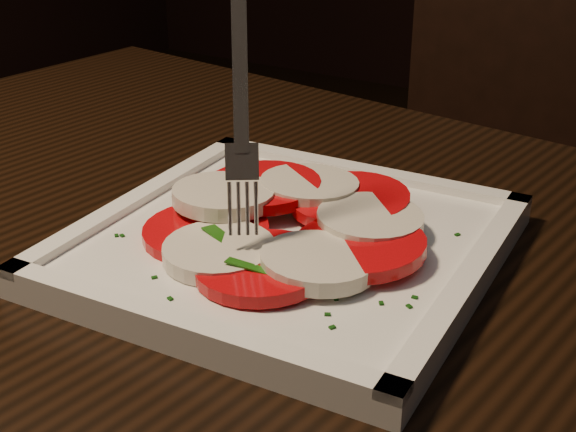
{
  "coord_description": "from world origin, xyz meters",
  "views": [
    {
      "loc": [
        0.15,
        -0.16,
        1.0
      ],
      "look_at": [
        -0.09,
        0.24,
        0.78
      ],
      "focal_mm": 50.0,
      "sensor_mm": 36.0,
      "label": 1
    }
  ],
  "objects": [
    {
      "name": "caprese_salad",
      "position": [
        -0.09,
        0.24,
        0.77
      ],
      "size": [
        0.21,
        0.2,
        0.02
      ],
      "color": "red",
      "rests_on": "plate"
    },
    {
      "name": "plate",
      "position": [
        -0.09,
        0.24,
        0.76
      ],
      "size": [
        0.27,
        0.27,
        0.01
      ],
      "primitive_type": "cube",
      "rotation": [
        0.0,
        0.0,
        0.06
      ],
      "color": "white",
      "rests_on": "table"
    },
    {
      "name": "chair",
      "position": [
        -0.1,
        0.88,
        0.53
      ],
      "size": [
        0.44,
        0.44,
        0.93
      ],
      "rotation": [
        0.0,
        0.0,
        0.04
      ],
      "color": "black",
      "rests_on": "ground"
    },
    {
      "name": "fork",
      "position": [
        -0.12,
        0.22,
        0.87
      ],
      "size": [
        0.05,
        0.06,
        0.17
      ],
      "primitive_type": null,
      "rotation": [
        0.0,
        0.0,
        0.59
      ],
      "color": "white",
      "rests_on": "caprese_salad"
    }
  ]
}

